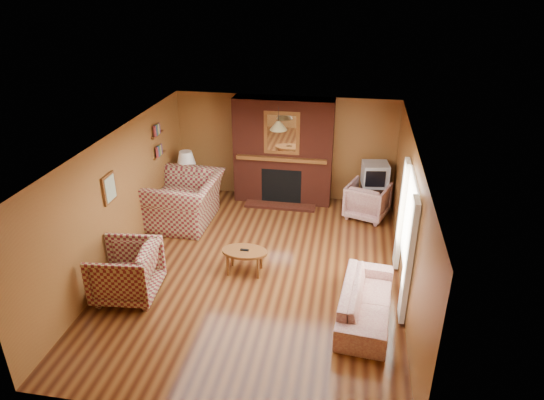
% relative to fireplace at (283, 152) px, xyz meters
% --- Properties ---
extents(floor, '(6.50, 6.50, 0.00)m').
position_rel_fireplace_xyz_m(floor, '(0.00, -2.98, -1.18)').
color(floor, '#3E1B0D').
rests_on(floor, ground).
extents(ceiling, '(6.50, 6.50, 0.00)m').
position_rel_fireplace_xyz_m(ceiling, '(0.00, -2.98, 1.22)').
color(ceiling, silver).
rests_on(ceiling, wall_back).
extents(wall_back, '(6.50, 0.00, 6.50)m').
position_rel_fireplace_xyz_m(wall_back, '(0.00, 0.27, 0.02)').
color(wall_back, olive).
rests_on(wall_back, floor).
extents(wall_front, '(6.50, 0.00, 6.50)m').
position_rel_fireplace_xyz_m(wall_front, '(0.00, -6.23, 0.02)').
color(wall_front, olive).
rests_on(wall_front, floor).
extents(wall_left, '(0.00, 6.50, 6.50)m').
position_rel_fireplace_xyz_m(wall_left, '(-2.50, -2.98, 0.02)').
color(wall_left, olive).
rests_on(wall_left, floor).
extents(wall_right, '(0.00, 6.50, 6.50)m').
position_rel_fireplace_xyz_m(wall_right, '(2.50, -2.98, 0.02)').
color(wall_right, olive).
rests_on(wall_right, floor).
extents(fireplace, '(2.20, 0.82, 2.40)m').
position_rel_fireplace_xyz_m(fireplace, '(0.00, 0.00, 0.00)').
color(fireplace, '#541D12').
rests_on(fireplace, floor).
extents(window_right, '(0.10, 1.85, 2.00)m').
position_rel_fireplace_xyz_m(window_right, '(2.45, -3.18, -0.06)').
color(window_right, beige).
rests_on(window_right, wall_right).
extents(bookshelf, '(0.09, 0.55, 0.71)m').
position_rel_fireplace_xyz_m(bookshelf, '(-2.44, -1.08, 0.48)').
color(bookshelf, brown).
rests_on(bookshelf, wall_left).
extents(botanical_print, '(0.05, 0.40, 0.50)m').
position_rel_fireplace_xyz_m(botanical_print, '(-2.47, -3.28, 0.37)').
color(botanical_print, brown).
rests_on(botanical_print, wall_left).
extents(pendant_light, '(0.36, 0.36, 0.48)m').
position_rel_fireplace_xyz_m(pendant_light, '(0.00, -0.68, 0.82)').
color(pendant_light, black).
rests_on(pendant_light, ceiling).
extents(plaid_loveseat, '(1.40, 1.59, 1.02)m').
position_rel_fireplace_xyz_m(plaid_loveseat, '(-1.85, -1.43, -0.67)').
color(plaid_loveseat, maroon).
rests_on(plaid_loveseat, floor).
extents(plaid_armchair, '(1.10, 1.07, 0.92)m').
position_rel_fireplace_xyz_m(plaid_armchair, '(-1.95, -4.07, -0.72)').
color(plaid_armchair, maroon).
rests_on(plaid_armchair, floor).
extents(floral_sofa, '(0.91, 1.95, 0.55)m').
position_rel_fireplace_xyz_m(floral_sofa, '(1.90, -3.94, -0.91)').
color(floral_sofa, beige).
rests_on(floral_sofa, floor).
extents(floral_armchair, '(1.06, 1.07, 0.77)m').
position_rel_fireplace_xyz_m(floral_armchair, '(1.93, -0.52, -0.80)').
color(floral_armchair, beige).
rests_on(floral_armchair, floor).
extents(coffee_table, '(0.80, 0.50, 0.46)m').
position_rel_fireplace_xyz_m(coffee_table, '(-0.21, -3.07, -0.80)').
color(coffee_table, brown).
rests_on(coffee_table, floor).
extents(side_table, '(0.46, 0.46, 0.56)m').
position_rel_fireplace_xyz_m(side_table, '(-2.10, -0.53, -0.90)').
color(side_table, brown).
rests_on(side_table, floor).
extents(table_lamp, '(0.42, 0.42, 0.70)m').
position_rel_fireplace_xyz_m(table_lamp, '(-2.10, -0.53, -0.23)').
color(table_lamp, white).
rests_on(table_lamp, side_table).
extents(tv_stand, '(0.57, 0.51, 0.62)m').
position_rel_fireplace_xyz_m(tv_stand, '(2.05, -0.18, -0.87)').
color(tv_stand, black).
rests_on(tv_stand, floor).
extents(crt_tv, '(0.61, 0.61, 0.50)m').
position_rel_fireplace_xyz_m(crt_tv, '(2.05, -0.19, -0.31)').
color(crt_tv, '#B2B5BB').
rests_on(crt_tv, tv_stand).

